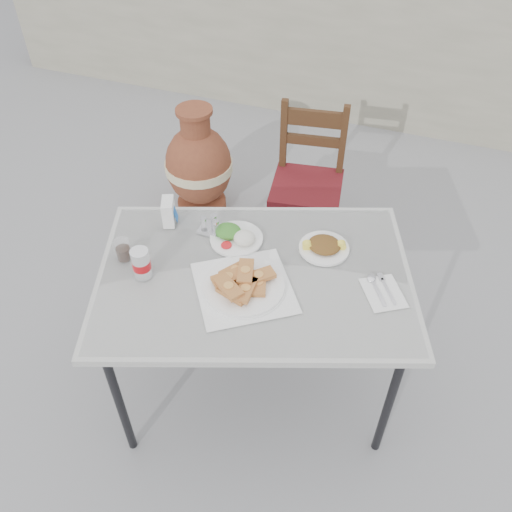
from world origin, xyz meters
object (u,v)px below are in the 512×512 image
(cafe_table, at_px, (254,282))
(terracotta_urn, at_px, (199,166))
(pide_plate, at_px, (244,282))
(salad_chopped_plate, at_px, (324,246))
(napkin_holder, at_px, (169,212))
(chair, at_px, (308,182))
(cola_glass, at_px, (123,251))
(soda_can, at_px, (141,263))
(salad_rice_plate, at_px, (236,236))
(condiment_caddy, at_px, (212,226))

(cafe_table, relative_size, terracotta_urn, 1.96)
(pide_plate, height_order, salad_chopped_plate, pide_plate)
(napkin_holder, bearing_deg, cafe_table, -42.71)
(chair, bearing_deg, cola_glass, -120.37)
(cola_glass, xyz_separation_m, napkin_holder, (0.07, 0.26, 0.02))
(cola_glass, relative_size, chair, 0.10)
(soda_can, distance_m, cola_glass, 0.13)
(cola_glass, height_order, chair, chair)
(soda_can, distance_m, napkin_holder, 0.32)
(pide_plate, xyz_separation_m, chair, (-0.05, 1.11, -0.32))
(napkin_holder, relative_size, chair, 0.13)
(pide_plate, bearing_deg, salad_rice_plate, 117.69)
(cafe_table, distance_m, chair, 1.05)
(salad_chopped_plate, relative_size, chair, 0.24)
(salad_chopped_plate, relative_size, condiment_caddy, 1.86)
(cafe_table, bearing_deg, cola_glass, -169.40)
(condiment_caddy, bearing_deg, cola_glass, -134.35)
(salad_chopped_plate, height_order, soda_can, soda_can)
(salad_chopped_plate, xyz_separation_m, terracotta_urn, (-0.97, 0.88, -0.41))
(cafe_table, xyz_separation_m, condiment_caddy, (-0.25, 0.17, 0.08))
(cola_glass, xyz_separation_m, condiment_caddy, (0.26, 0.26, -0.01))
(salad_chopped_plate, bearing_deg, napkin_holder, -175.04)
(salad_chopped_plate, xyz_separation_m, soda_can, (-0.61, -0.37, 0.05))
(napkin_holder, distance_m, chair, 1.00)
(cafe_table, distance_m, pide_plate, 0.12)
(cafe_table, bearing_deg, salad_rice_plate, 131.53)
(soda_can, xyz_separation_m, chair, (0.33, 1.17, -0.35))
(chair, bearing_deg, salad_chopped_plate, -79.66)
(salad_chopped_plate, distance_m, condiment_caddy, 0.46)
(soda_can, bearing_deg, terracotta_urn, 106.23)
(soda_can, bearing_deg, chair, 74.21)
(pide_plate, xyz_separation_m, salad_rice_plate, (-0.12, 0.24, -0.01))
(cafe_table, bearing_deg, pide_plate, -97.02)
(salad_rice_plate, xyz_separation_m, terracotta_urn, (-0.62, 0.94, -0.42))
(pide_plate, height_order, soda_can, soda_can)
(chair, bearing_deg, condiment_caddy, -110.99)
(cafe_table, bearing_deg, salad_chopped_plate, 45.45)
(pide_plate, relative_size, terracotta_urn, 0.67)
(salad_rice_plate, height_order, salad_chopped_plate, salad_rice_plate)
(cafe_table, distance_m, salad_chopped_plate, 0.31)
(cola_glass, distance_m, napkin_holder, 0.27)
(cafe_table, relative_size, salad_chopped_plate, 6.95)
(condiment_caddy, bearing_deg, napkin_holder, -177.63)
(napkin_holder, bearing_deg, salad_rice_plate, -24.14)
(salad_rice_plate, distance_m, terracotta_urn, 1.20)
(cafe_table, xyz_separation_m, terracotta_urn, (-0.75, 1.10, -0.35))
(napkin_holder, relative_size, condiment_caddy, 1.02)
(salad_rice_plate, xyz_separation_m, chair, (0.08, 0.87, -0.31))
(salad_chopped_plate, xyz_separation_m, cola_glass, (-0.72, -0.31, 0.02))
(pide_plate, height_order, cola_glass, cola_glass)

